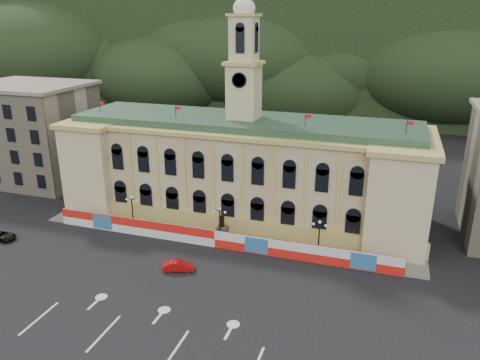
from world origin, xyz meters
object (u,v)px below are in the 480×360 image
(lamp_center, at_px, (220,221))
(black_suv, at_px, (1,236))
(statue, at_px, (222,230))
(red_sedan, at_px, (179,266))

(lamp_center, height_order, black_suv, lamp_center)
(lamp_center, relative_size, black_suv, 1.17)
(statue, bearing_deg, red_sedan, -101.44)
(statue, relative_size, black_suv, 0.85)
(statue, bearing_deg, lamp_center, -90.00)
(lamp_center, distance_m, black_suv, 31.55)
(statue, xyz_separation_m, lamp_center, (0.00, -1.00, 1.89))
(statue, relative_size, red_sedan, 0.89)
(statue, relative_size, lamp_center, 0.72)
(red_sedan, bearing_deg, black_suv, 71.13)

